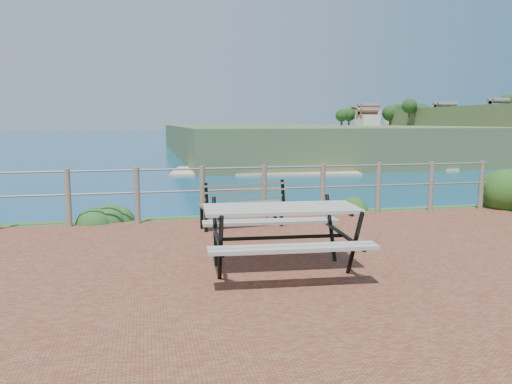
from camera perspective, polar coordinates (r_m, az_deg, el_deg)
The scene contains 8 objects.
ground at distance 6.24m, azimuth 8.15°, elevation -8.90°, with size 10.00×7.00×0.12m, color brown.
ocean at distance 205.60m, azimuth -11.98°, elevation 7.37°, with size 1200.00×1200.00×0.00m, color #156881.
safety_railing at distance 9.26m, azimuth 0.93°, elevation 0.37°, with size 9.40×0.10×1.00m.
picnic_table at distance 6.05m, azimuth 2.86°, elevation -4.49°, with size 1.89×1.59×0.78m.
park_bench at distance 8.45m, azimuth -1.62°, elevation -0.59°, with size 1.48×0.56×0.82m.
shrub_right_edge at distance 11.74m, azimuth 26.76°, elevation -1.69°, with size 1.10×1.10×1.57m, color #1B4013.
shrub_lip_west at distance 9.47m, azimuth -16.89°, elevation -3.33°, with size 0.74×0.74×0.47m, color #24521F.
shrub_lip_east at distance 10.74m, azimuth 11.47°, elevation -1.82°, with size 0.68×0.68×0.39m, color #1B4013.
Camera 1 is at (-2.13, -5.58, 1.81)m, focal length 35.00 mm.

